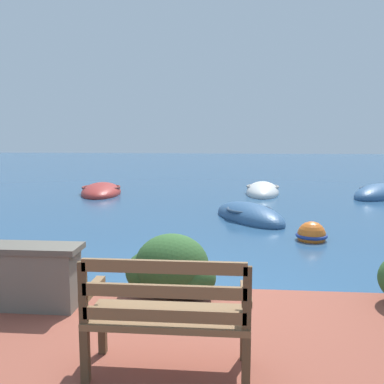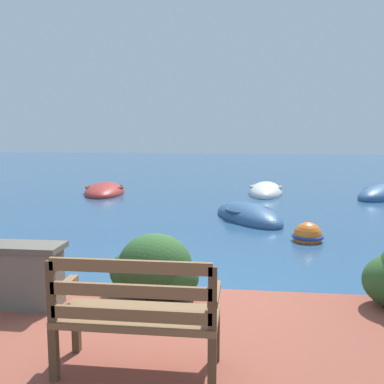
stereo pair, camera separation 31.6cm
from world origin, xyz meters
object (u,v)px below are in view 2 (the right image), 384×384
(mooring_buoy, at_px, (308,236))
(rowboat_mid, at_px, (105,192))
(park_bench, at_px, (136,312))
(rowboat_far, at_px, (383,196))
(rowboat_nearest, at_px, (248,217))
(rowboat_outer, at_px, (266,192))

(mooring_buoy, bearing_deg, rowboat_mid, 134.90)
(mooring_buoy, bearing_deg, park_bench, -111.35)
(rowboat_far, bearing_deg, rowboat_mid, 129.57)
(rowboat_nearest, bearing_deg, park_bench, 144.29)
(rowboat_far, distance_m, rowboat_outer, 3.70)
(rowboat_mid, xyz_separation_m, mooring_buoy, (5.89, -5.91, 0.04))
(park_bench, relative_size, rowboat_outer, 0.44)
(rowboat_nearest, height_order, rowboat_mid, rowboat_nearest)
(rowboat_outer, height_order, mooring_buoy, rowboat_outer)
(park_bench, bearing_deg, mooring_buoy, 70.41)
(park_bench, relative_size, rowboat_nearest, 0.45)
(park_bench, distance_m, rowboat_far, 12.32)
(rowboat_nearest, height_order, rowboat_far, rowboat_far)
(rowboat_far, bearing_deg, park_bench, -166.18)
(rowboat_nearest, bearing_deg, rowboat_mid, 22.34)
(rowboat_nearest, height_order, rowboat_outer, rowboat_outer)
(park_bench, distance_m, rowboat_mid, 11.73)
(rowboat_outer, bearing_deg, rowboat_far, -91.91)
(park_bench, xyz_separation_m, rowboat_outer, (1.56, 11.58, -0.64))
(rowboat_far, bearing_deg, mooring_buoy, -169.25)
(rowboat_nearest, bearing_deg, rowboat_far, -75.29)
(rowboat_nearest, relative_size, rowboat_mid, 0.93)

